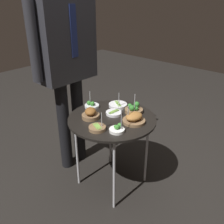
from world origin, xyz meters
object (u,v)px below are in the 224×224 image
(bowl_broccoli_near_rim, at_px, (92,105))
(bowl_roast_front_right, at_px, (91,114))
(bowl_asparagus_back_left, at_px, (114,113))
(serving_cart, at_px, (112,122))
(bowl_asparagus_center, at_px, (97,128))
(bowl_broccoli_mid_right, at_px, (134,109))
(bowl_asparagus_front_left, at_px, (118,105))
(bowl_roast_front_center, at_px, (134,118))
(waiter_figure, at_px, (65,50))
(bowl_broccoli_back_right, at_px, (117,129))

(bowl_broccoli_near_rim, height_order, bowl_roast_front_right, bowl_broccoli_near_rim)
(bowl_broccoli_near_rim, height_order, bowl_asparagus_back_left, bowl_broccoli_near_rim)
(serving_cart, relative_size, bowl_asparagus_center, 5.37)
(bowl_broccoli_near_rim, bearing_deg, bowl_roast_front_right, -136.06)
(bowl_broccoli_mid_right, distance_m, bowl_asparagus_front_left, 0.17)
(bowl_roast_front_center, bearing_deg, bowl_asparagus_front_left, 63.41)
(bowl_roast_front_center, height_order, bowl_asparagus_front_left, bowl_roast_front_center)
(bowl_broccoli_mid_right, bearing_deg, bowl_asparagus_center, 177.29)
(waiter_figure, bearing_deg, bowl_roast_front_center, -83.01)
(bowl_broccoli_back_right, bearing_deg, bowl_broccoli_mid_right, 17.57)
(bowl_roast_front_right, bearing_deg, waiter_figure, 76.54)
(bowl_broccoli_near_rim, height_order, bowl_asparagus_center, bowl_broccoli_near_rim)
(waiter_figure, bearing_deg, bowl_broccoli_near_rim, -75.80)
(bowl_asparagus_back_left, xyz_separation_m, bowl_asparagus_front_left, (0.14, 0.08, 0.00))
(bowl_asparagus_center, bearing_deg, serving_cart, 12.81)
(bowl_roast_front_right, height_order, bowl_asparagus_front_left, bowl_asparagus_front_left)
(bowl_asparagus_back_left, bearing_deg, waiter_figure, 100.46)
(bowl_broccoli_near_rim, bearing_deg, serving_cart, -96.34)
(bowl_broccoli_back_right, bearing_deg, bowl_broccoli_near_rim, 69.32)
(serving_cart, distance_m, bowl_asparagus_back_left, 0.08)
(bowl_asparagus_back_left, height_order, bowl_asparagus_center, bowl_asparagus_center)
(bowl_roast_front_center, xyz_separation_m, bowl_broccoli_mid_right, (0.14, 0.11, -0.01))
(serving_cart, height_order, bowl_broccoli_near_rim, bowl_broccoli_near_rim)
(bowl_asparagus_front_left, relative_size, bowl_broccoli_back_right, 0.93)
(bowl_asparagus_center, xyz_separation_m, bowl_broccoli_back_right, (0.08, -0.12, 0.01))
(bowl_asparagus_back_left, distance_m, waiter_figure, 0.65)
(bowl_asparagus_front_left, relative_size, waiter_figure, 0.09)
(bowl_broccoli_back_right, relative_size, waiter_figure, 0.10)
(serving_cart, distance_m, bowl_roast_front_center, 0.20)
(bowl_roast_front_right, relative_size, bowl_roast_front_center, 0.82)
(bowl_broccoli_near_rim, distance_m, bowl_roast_front_right, 0.20)
(bowl_asparagus_back_left, relative_size, waiter_figure, 0.08)
(bowl_broccoli_near_rim, distance_m, bowl_broccoli_back_right, 0.47)
(bowl_asparagus_center, bearing_deg, bowl_roast_front_right, 60.74)
(serving_cart, distance_m, bowl_broccoli_mid_right, 0.22)
(bowl_asparagus_center, distance_m, bowl_roast_front_center, 0.30)
(bowl_roast_front_right, height_order, waiter_figure, waiter_figure)
(bowl_roast_front_right, distance_m, bowl_broccoli_mid_right, 0.37)
(bowl_broccoli_near_rim, xyz_separation_m, bowl_asparagus_front_left, (0.17, -0.16, -0.01))
(bowl_asparagus_center, distance_m, bowl_roast_front_right, 0.20)
(bowl_roast_front_center, bearing_deg, bowl_asparagus_center, 154.26)
(bowl_broccoli_back_right, bearing_deg, bowl_asparagus_center, 122.11)
(bowl_asparagus_back_left, distance_m, bowl_broccoli_mid_right, 0.17)
(serving_cart, relative_size, bowl_broccoli_back_right, 4.12)
(bowl_broccoli_mid_right, distance_m, bowl_broccoli_back_right, 0.35)
(bowl_asparagus_center, distance_m, bowl_broccoli_mid_right, 0.41)
(bowl_asparagus_center, bearing_deg, bowl_broccoli_near_rim, 52.18)
(bowl_asparagus_center, xyz_separation_m, bowl_asparagus_front_left, (0.41, 0.15, -0.00))
(bowl_roast_front_center, bearing_deg, serving_cart, 106.83)
(serving_cart, relative_size, bowl_asparagus_back_left, 5.29)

